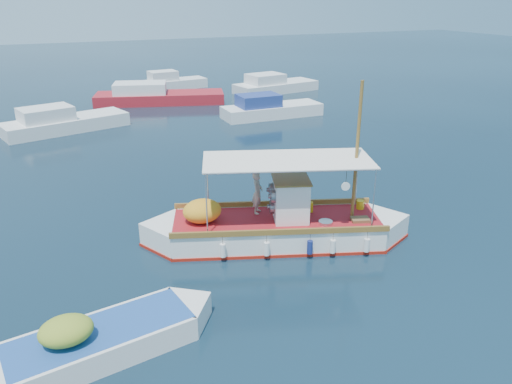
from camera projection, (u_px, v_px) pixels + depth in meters
name	position (u px, v px, depth m)	size (l,w,h in m)	color
ground	(271.00, 239.00, 17.29)	(160.00, 160.00, 0.00)	black
fishing_caique	(275.00, 228.00, 17.00)	(8.75, 4.57, 5.64)	white
dinghy	(99.00, 343.00, 11.72)	(5.78, 2.36, 1.43)	white
bg_boat_nw	(62.00, 123.00, 30.63)	(7.74, 4.34, 1.80)	silver
bg_boat_n	(156.00, 97.00, 38.38)	(10.08, 5.30, 1.80)	#A41B24
bg_boat_ne	(269.00, 110.00, 34.15)	(6.89, 2.26, 1.80)	silver
bg_boat_e	(274.00, 86.00, 42.71)	(7.62, 3.78, 1.80)	silver
bg_boat_far_n	(171.00, 83.00, 44.16)	(6.06, 2.69, 1.80)	silver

